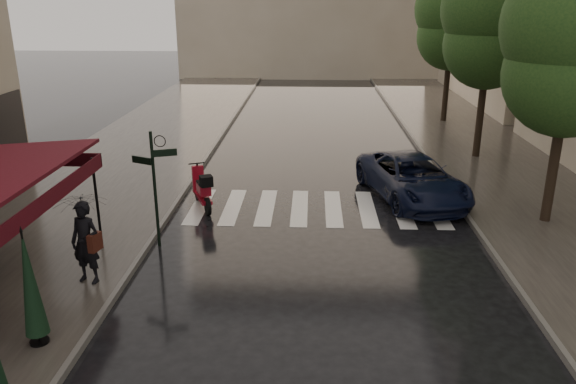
# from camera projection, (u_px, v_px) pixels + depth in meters

# --- Properties ---
(ground) EXTENTS (120.00, 120.00, 0.00)m
(ground) POSITION_uv_depth(u_px,v_px,m) (179.00, 305.00, 12.00)
(ground) COLOR black
(ground) RESTS_ON ground
(sidewalk_near) EXTENTS (6.00, 60.00, 0.12)m
(sidewalk_near) POSITION_uv_depth(u_px,v_px,m) (137.00, 153.00, 23.50)
(sidewalk_near) COLOR #38332D
(sidewalk_near) RESTS_ON ground
(sidewalk_far) EXTENTS (5.50, 60.00, 0.12)m
(sidewalk_far) POSITION_uv_depth(u_px,v_px,m) (494.00, 157.00, 22.89)
(sidewalk_far) COLOR #38332D
(sidewalk_far) RESTS_ON ground
(curb_near) EXTENTS (0.12, 60.00, 0.16)m
(curb_near) POSITION_uv_depth(u_px,v_px,m) (210.00, 154.00, 23.37)
(curb_near) COLOR #595651
(curb_near) RESTS_ON ground
(curb_far) EXTENTS (0.12, 60.00, 0.16)m
(curb_far) POSITION_uv_depth(u_px,v_px,m) (425.00, 156.00, 23.00)
(curb_far) COLOR #595651
(curb_far) RESTS_ON ground
(crosswalk) EXTENTS (7.85, 3.20, 0.01)m
(crosswalk) POSITION_uv_depth(u_px,v_px,m) (316.00, 208.00, 17.54)
(crosswalk) COLOR silver
(crosswalk) RESTS_ON ground
(signpost) EXTENTS (1.17, 0.29, 3.10)m
(signpost) POSITION_uv_depth(u_px,v_px,m) (155.00, 180.00, 14.28)
(signpost) COLOR black
(signpost) RESTS_ON ground
(tree_near) EXTENTS (3.80, 3.80, 7.99)m
(tree_near) POSITION_uv_depth(u_px,v_px,m) (575.00, 34.00, 14.59)
(tree_near) COLOR black
(tree_near) RESTS_ON sidewalk_far
(tree_mid) EXTENTS (3.80, 3.80, 8.34)m
(tree_mid) POSITION_uv_depth(u_px,v_px,m) (491.00, 15.00, 21.11)
(tree_mid) COLOR black
(tree_mid) RESTS_ON sidewalk_far
(tree_far) EXTENTS (3.80, 3.80, 8.16)m
(tree_far) POSITION_uv_depth(u_px,v_px,m) (453.00, 14.00, 27.75)
(tree_far) COLOR black
(tree_far) RESTS_ON sidewalk_far
(pedestrian_with_umbrella) EXTENTS (1.39, 1.40, 2.59)m
(pedestrian_with_umbrella) POSITION_uv_depth(u_px,v_px,m) (81.00, 211.00, 12.22)
(pedestrian_with_umbrella) COLOR black
(pedestrian_with_umbrella) RESTS_ON sidewalk_near
(scooter) EXTENTS (1.00, 1.83, 1.28)m
(scooter) POSITION_uv_depth(u_px,v_px,m) (203.00, 190.00, 17.36)
(scooter) COLOR black
(scooter) RESTS_ON ground
(parked_car) EXTENTS (3.55, 5.51, 1.41)m
(parked_car) POSITION_uv_depth(u_px,v_px,m) (412.00, 178.00, 18.15)
(parked_car) COLOR black
(parked_car) RESTS_ON ground
(parasol_back) EXTENTS (0.43, 0.43, 2.31)m
(parasol_back) POSITION_uv_depth(u_px,v_px,m) (30.00, 283.00, 10.09)
(parasol_back) COLOR black
(parasol_back) RESTS_ON sidewalk_near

